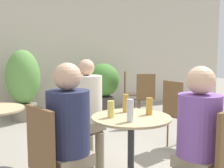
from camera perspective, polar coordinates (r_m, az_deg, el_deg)
The scene contains 17 objects.
storefront_wall at distance 6.08m, azimuth -12.56°, elevation 8.38°, with size 10.00×0.06×3.00m.
cafe_table_near at distance 2.41m, azimuth 4.15°, elevation -11.78°, with size 0.71×0.71×0.73m.
bistro_chair_0 at distance 2.98m, azimuth -7.05°, elevation -7.57°, with size 0.42×0.44×0.93m.
bistro_chair_1 at distance 1.94m, azimuth -12.85°, elevation -15.53°, with size 0.44×0.42×0.93m.
bistro_chair_2 at distance 1.97m, azimuth 21.73°, elevation -15.42°, with size 0.42×0.44×0.93m.
bistro_chair_3 at distance 3.62m, azimuth 13.97°, elevation -5.20°, with size 0.41×0.40×0.93m.
bistro_chair_4 at distance 5.49m, azimuth 3.75°, elevation -1.09°, with size 0.46×0.45×0.93m.
bistro_chair_5 at distance 4.84m, azimuth 7.09°, elevation -2.14°, with size 0.42×0.44×0.93m.
seated_person_0 at distance 2.82m, azimuth -5.34°, elevation -4.72°, with size 0.36×0.38×1.23m.
seated_person_1 at distance 1.95m, azimuth -9.13°, elevation -9.78°, with size 0.36×0.34×1.22m.
seated_person_2 at distance 1.98m, azimuth 18.02°, elevation -10.04°, with size 0.33×0.35×1.20m.
beer_glass_0 at distance 2.29m, azimuth -0.25°, elevation -5.50°, with size 0.06×0.06×0.15m.
beer_glass_1 at distance 2.15m, azimuth 3.99°, elevation -5.77°, with size 0.06×0.06×0.19m.
beer_glass_2 at distance 2.42m, azimuth 8.10°, elevation -4.82°, with size 0.06×0.06×0.16m.
beer_glass_3 at distance 2.51m, azimuth 2.98°, elevation -4.20°, with size 0.06×0.06×0.17m.
potted_plant_0 at distance 5.38m, azimuth -18.76°, elevation 0.37°, with size 0.65×0.65×1.37m.
potted_plant_1 at distance 5.83m, azimuth -1.95°, elevation -0.14°, with size 0.72×0.72×1.08m.
Camera 1 is at (-1.35, -2.01, 1.28)m, focal length 42.00 mm.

